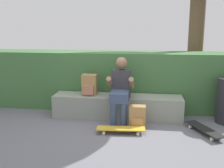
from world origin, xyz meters
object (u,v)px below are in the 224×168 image
at_px(person_skater, 121,88).
at_px(backpack_on_ground, 137,117).
at_px(bench_main, 117,106).
at_px(backpack_on_bench, 89,85).
at_px(skateboard_near_person, 121,129).
at_px(skateboard_beside_bench, 204,129).

bearing_deg(person_skater, backpack_on_ground, -43.93).
xyz_separation_m(bench_main, backpack_on_bench, (-0.55, -0.01, 0.41)).
height_order(bench_main, person_skater, person_skater).
height_order(backpack_on_bench, backpack_on_ground, backpack_on_bench).
bearing_deg(bench_main, backpack_on_ground, -52.67).
distance_m(skateboard_near_person, backpack_on_ground, 0.39).
relative_size(skateboard_beside_bench, backpack_on_bench, 2.01).
relative_size(skateboard_near_person, backpack_on_ground, 2.03).
bearing_deg(person_skater, bench_main, 110.01).
xyz_separation_m(skateboard_near_person, backpack_on_ground, (0.26, 0.27, 0.12)).
distance_m(person_skater, skateboard_beside_bench, 1.60).
height_order(bench_main, skateboard_near_person, bench_main).
bearing_deg(backpack_on_ground, bench_main, 127.33).
relative_size(person_skater, backpack_on_bench, 2.96).
distance_m(backpack_on_bench, backpack_on_ground, 1.17).
xyz_separation_m(person_skater, skateboard_beside_bench, (1.43, -0.42, -0.56)).
height_order(person_skater, skateboard_near_person, person_skater).
relative_size(bench_main, skateboard_near_person, 3.03).
bearing_deg(skateboard_beside_bench, backpack_on_bench, 163.05).
height_order(skateboard_beside_bench, backpack_on_bench, backpack_on_bench).
relative_size(person_skater, backpack_on_ground, 2.96).
relative_size(bench_main, backpack_on_ground, 6.17).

